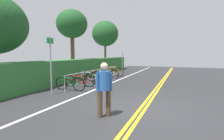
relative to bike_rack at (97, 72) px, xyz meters
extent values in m
cube|color=#2B2B2D|center=(-4.28, -3.92, -0.64)|extent=(38.93, 12.86, 0.05)
cube|color=gold|center=(-4.28, -4.00, -0.61)|extent=(35.04, 0.10, 0.00)
cube|color=gold|center=(-4.28, -3.84, -0.61)|extent=(35.04, 0.10, 0.00)
cube|color=white|center=(-4.28, -1.04, -0.61)|extent=(35.04, 0.12, 0.00)
cylinder|color=#9EA0A5|center=(-3.34, 0.00, -0.22)|extent=(0.05, 0.05, 0.78)
cylinder|color=#9EA0A5|center=(-1.67, 0.00, -0.22)|extent=(0.05, 0.05, 0.78)
cylinder|color=#9EA0A5|center=(0.00, 0.00, -0.22)|extent=(0.05, 0.05, 0.78)
cylinder|color=#9EA0A5|center=(1.67, 0.00, -0.22)|extent=(0.05, 0.05, 0.78)
cylinder|color=#9EA0A5|center=(3.34, 0.00, -0.22)|extent=(0.05, 0.05, 0.78)
cylinder|color=#9EA0A5|center=(0.00, 0.00, 0.17)|extent=(6.69, 0.04, 0.04)
torus|color=black|center=(-2.92, 0.52, -0.28)|extent=(0.09, 0.71, 0.71)
torus|color=black|center=(-2.88, -0.48, -0.28)|extent=(0.09, 0.71, 0.71)
cylinder|color=#198C38|center=(-2.91, 0.14, -0.20)|extent=(0.06, 0.57, 0.49)
cylinder|color=#198C38|center=(-2.90, 0.08, 0.01)|extent=(0.07, 0.68, 0.07)
cylinder|color=#198C38|center=(-2.89, -0.20, -0.22)|extent=(0.04, 0.17, 0.44)
cylinder|color=#198C38|center=(-2.89, -0.31, -0.36)|extent=(0.05, 0.37, 0.18)
cylinder|color=#198C38|center=(-2.89, -0.37, -0.14)|extent=(0.05, 0.25, 0.30)
cylinder|color=#198C38|center=(-2.92, 0.47, -0.13)|extent=(0.04, 0.14, 0.32)
cube|color=black|center=(-2.89, -0.26, 0.02)|extent=(0.09, 0.20, 0.05)
cylinder|color=#198C38|center=(-2.92, 0.42, 0.08)|extent=(0.46, 0.05, 0.03)
torus|color=black|center=(-2.07, 0.64, -0.30)|extent=(0.24, 0.66, 0.67)
torus|color=black|center=(-1.76, -0.40, -0.30)|extent=(0.24, 0.66, 0.67)
cylinder|color=red|center=(-1.95, 0.25, -0.23)|extent=(0.21, 0.61, 0.46)
cylinder|color=red|center=(-1.93, 0.18, -0.03)|extent=(0.24, 0.72, 0.07)
cylinder|color=red|center=(-1.85, -0.11, -0.24)|extent=(0.08, 0.18, 0.41)
cylinder|color=red|center=(-1.82, -0.22, -0.37)|extent=(0.14, 0.39, 0.17)
cylinder|color=red|center=(-1.80, -0.29, -0.17)|extent=(0.11, 0.27, 0.29)
cylinder|color=red|center=(-2.05, 0.59, -0.16)|extent=(0.07, 0.15, 0.30)
cube|color=black|center=(-1.83, -0.17, -0.01)|extent=(0.13, 0.21, 0.05)
cylinder|color=red|center=(-2.04, 0.54, 0.04)|extent=(0.45, 0.16, 0.03)
torus|color=black|center=(-1.01, 0.60, -0.25)|extent=(0.25, 0.76, 0.77)
torus|color=black|center=(-0.77, -0.33, -0.25)|extent=(0.25, 0.76, 0.77)
cylinder|color=silver|center=(-0.92, 0.25, -0.16)|extent=(0.17, 0.55, 0.53)
cylinder|color=silver|center=(-0.91, 0.19, 0.07)|extent=(0.20, 0.64, 0.07)
cylinder|color=silver|center=(-0.84, -0.06, -0.18)|extent=(0.07, 0.16, 0.48)
cylinder|color=silver|center=(-0.81, -0.17, -0.33)|extent=(0.12, 0.35, 0.19)
cylinder|color=silver|center=(-0.80, -0.23, -0.10)|extent=(0.10, 0.24, 0.33)
cylinder|color=silver|center=(-1.00, 0.55, -0.08)|extent=(0.07, 0.14, 0.35)
cube|color=black|center=(-0.83, -0.13, 0.08)|extent=(0.13, 0.21, 0.05)
cylinder|color=silver|center=(-0.99, 0.51, 0.14)|extent=(0.45, 0.14, 0.03)
torus|color=black|center=(0.04, 0.51, -0.30)|extent=(0.12, 0.68, 0.68)
torus|color=black|center=(-0.05, -0.54, -0.30)|extent=(0.12, 0.68, 0.68)
cylinder|color=orange|center=(0.01, 0.12, -0.22)|extent=(0.09, 0.60, 0.47)
cylinder|color=orange|center=(0.00, 0.05, -0.02)|extent=(0.10, 0.72, 0.07)
cylinder|color=orange|center=(-0.03, -0.24, -0.24)|extent=(0.05, 0.17, 0.42)
cylinder|color=orange|center=(-0.04, -0.35, -0.37)|extent=(0.07, 0.38, 0.17)
cylinder|color=orange|center=(-0.04, -0.42, -0.17)|extent=(0.06, 0.26, 0.29)
cylinder|color=orange|center=(0.04, 0.46, -0.15)|extent=(0.05, 0.14, 0.31)
cube|color=black|center=(-0.03, -0.31, 0.00)|extent=(0.10, 0.21, 0.05)
cylinder|color=orange|center=(0.03, 0.41, 0.05)|extent=(0.46, 0.07, 0.03)
torus|color=black|center=(1.05, 0.51, -0.30)|extent=(0.26, 0.67, 0.68)
torus|color=black|center=(0.75, -0.45, -0.30)|extent=(0.26, 0.67, 0.68)
cylinder|color=yellow|center=(0.94, 0.15, -0.22)|extent=(0.21, 0.56, 0.47)
cylinder|color=yellow|center=(0.92, 0.09, -0.01)|extent=(0.24, 0.66, 0.07)
cylinder|color=yellow|center=(0.83, -0.17, -0.23)|extent=(0.08, 0.17, 0.42)
cylinder|color=yellow|center=(0.80, -0.28, -0.37)|extent=(0.14, 0.36, 0.17)
cylinder|color=yellow|center=(0.78, -0.34, -0.16)|extent=(0.11, 0.25, 0.29)
cylinder|color=yellow|center=(1.03, 0.47, -0.15)|extent=(0.07, 0.14, 0.31)
cube|color=black|center=(0.81, -0.23, 0.00)|extent=(0.14, 0.21, 0.05)
cylinder|color=yellow|center=(1.02, 0.42, 0.05)|extent=(0.45, 0.16, 0.03)
torus|color=black|center=(1.92, 0.55, -0.30)|extent=(0.11, 0.68, 0.68)
torus|color=black|center=(1.83, -0.50, -0.30)|extent=(0.11, 0.68, 0.68)
cylinder|color=silver|center=(1.88, 0.16, -0.22)|extent=(0.09, 0.60, 0.47)
cylinder|color=silver|center=(1.88, 0.09, -0.02)|extent=(0.09, 0.72, 0.07)
cylinder|color=silver|center=(1.86, -0.20, -0.24)|extent=(0.05, 0.17, 0.42)
cylinder|color=silver|center=(1.85, -0.32, -0.37)|extent=(0.07, 0.38, 0.17)
cylinder|color=silver|center=(1.84, -0.38, -0.17)|extent=(0.06, 0.26, 0.29)
cylinder|color=silver|center=(1.91, 0.50, -0.15)|extent=(0.05, 0.14, 0.31)
cube|color=black|center=(1.85, -0.27, 0.00)|extent=(0.10, 0.21, 0.05)
cylinder|color=silver|center=(1.91, 0.44, 0.05)|extent=(0.46, 0.07, 0.03)
torus|color=black|center=(3.04, 0.42, -0.25)|extent=(0.27, 0.76, 0.78)
torus|color=black|center=(2.78, -0.52, -0.25)|extent=(0.27, 0.76, 0.78)
cylinder|color=orange|center=(2.94, 0.07, -0.16)|extent=(0.19, 0.55, 0.53)
cylinder|color=orange|center=(2.93, 0.01, 0.07)|extent=(0.22, 0.65, 0.07)
cylinder|color=orange|center=(2.85, -0.25, -0.18)|extent=(0.08, 0.16, 0.48)
cylinder|color=orange|center=(2.82, -0.35, -0.33)|extent=(0.13, 0.35, 0.19)
cylinder|color=orange|center=(2.81, -0.41, -0.10)|extent=(0.10, 0.24, 0.33)
cylinder|color=orange|center=(3.03, 0.37, -0.08)|extent=(0.07, 0.14, 0.35)
cube|color=black|center=(2.84, -0.31, 0.08)|extent=(0.13, 0.21, 0.05)
cylinder|color=orange|center=(3.02, 0.32, 0.14)|extent=(0.45, 0.15, 0.03)
cylinder|color=#4C3826|center=(-5.53, -2.96, -0.22)|extent=(0.14, 0.14, 0.77)
cylinder|color=#4C3826|center=(-5.35, -3.14, -0.22)|extent=(0.14, 0.14, 0.77)
cylinder|color=#2659A5|center=(-5.44, -3.05, 0.44)|extent=(0.32, 0.32, 0.55)
sphere|color=beige|center=(-5.44, -3.05, 0.85)|extent=(0.21, 0.21, 0.21)
cylinder|color=#2659A5|center=(-5.58, -2.91, 0.40)|extent=(0.09, 0.09, 0.55)
cylinder|color=#2659A5|center=(-5.29, -3.19, 0.40)|extent=(0.09, 0.09, 0.55)
cylinder|color=gray|center=(-3.91, 0.26, 0.67)|extent=(0.06, 0.06, 2.56)
cube|color=#198C33|center=(-3.91, 0.26, 1.76)|extent=(0.36, 0.05, 0.24)
cylinder|color=gray|center=(4.18, -0.25, 0.39)|extent=(0.06, 0.06, 2.00)
cube|color=white|center=(4.18, -0.25, 1.21)|extent=(0.36, 0.07, 0.24)
cube|color=#2D6B30|center=(1.50, 1.91, 0.10)|extent=(15.69, 1.19, 1.42)
cylinder|color=brown|center=(1.45, 2.95, 0.96)|extent=(0.30, 0.30, 3.15)
ellipsoid|color=#1C4C21|center=(1.45, 2.95, 3.52)|extent=(2.39, 2.39, 2.19)
cylinder|color=brown|center=(7.86, 3.07, 0.80)|extent=(0.24, 0.24, 2.82)
ellipsoid|color=#1C4C21|center=(7.86, 3.07, 3.48)|extent=(2.97, 2.97, 2.83)
camera|label=1|loc=(-9.70, -5.06, 1.19)|focal=27.03mm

